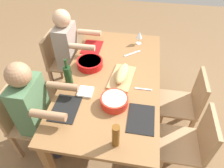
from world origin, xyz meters
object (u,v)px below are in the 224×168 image
object	(u,v)px
chair_far_center	(186,102)
wine_bottle	(68,75)
chair_near_right	(24,119)
beer_bottle	(116,136)
dining_table	(112,82)
diner_near_left	(70,48)
wine_glass	(139,35)
diner_near_right	(36,107)
bread_loaf	(122,73)
serving_bowl_pasta	(114,101)
serving_bowl_salad	(90,63)
cutting_board	(122,77)
chair_far_right	(191,143)
chair_near_left	(59,60)
napkin_stack	(86,92)

from	to	relation	value
chair_far_center	wine_bottle	bearing A→B (deg)	-82.19
chair_near_right	beer_bottle	size ratio (longest dim) A/B	3.86
dining_table	chair_far_center	size ratio (longest dim) A/B	2.16
diner_near_left	wine_glass	size ratio (longest dim) A/B	7.23
chair_near_right	beer_bottle	distance (m)	1.08
diner_near_right	dining_table	bearing A→B (deg)	128.39
bread_loaf	serving_bowl_pasta	bearing A→B (deg)	-3.38
serving_bowl_salad	wine_glass	size ratio (longest dim) A/B	1.72
beer_bottle	wine_glass	bearing A→B (deg)	177.33
diner_near_left	cutting_board	distance (m)	0.91
wine_glass	chair_far_right	bearing A→B (deg)	26.32
chair_far_center	diner_near_right	bearing A→B (deg)	-70.91
chair_near_right	cutting_board	world-z (taller)	chair_near_right
diner_near_right	chair_far_center	distance (m)	1.56
cutting_board	beer_bottle	distance (m)	0.77
chair_near_left	wine_glass	distance (m)	1.13
diner_near_right	chair_far_right	xyz separation A→B (m)	(0.00, 1.46, -0.21)
diner_near_left	wine_glass	world-z (taller)	diner_near_left
dining_table	chair_near_right	size ratio (longest dim) A/B	2.16
wine_bottle	serving_bowl_pasta	bearing A→B (deg)	67.16
chair_far_right	napkin_stack	size ratio (longest dim) A/B	6.07
serving_bowl_salad	wine_bottle	world-z (taller)	wine_bottle
chair_far_right	beer_bottle	xyz separation A→B (m)	(0.27, -0.66, 0.37)
diner_near_left	chair_far_right	distance (m)	1.79
dining_table	napkin_stack	distance (m)	0.36
dining_table	napkin_stack	xyz separation A→B (m)	(0.28, -0.21, 0.09)
cutting_board	dining_table	bearing A→B (deg)	-95.40
chair_near_left	serving_bowl_salad	xyz separation A→B (m)	(0.37, 0.55, 0.30)
diner_near_right	serving_bowl_pasta	xyz separation A→B (m)	(-0.13, 0.72, 0.09)
dining_table	beer_bottle	distance (m)	0.81
dining_table	chair_far_center	bearing A→B (deg)	90.00
serving_bowl_pasta	diner_near_left	bearing A→B (deg)	-140.73
diner_near_left	cutting_board	bearing A→B (deg)	55.32
diner_near_right	wine_bottle	world-z (taller)	diner_near_right
chair_far_center	chair_far_right	bearing A→B (deg)	0.00
diner_near_left	bread_loaf	size ratio (longest dim) A/B	3.75
diner_near_left	serving_bowl_salad	world-z (taller)	diner_near_left
dining_table	wine_bottle	bearing A→B (deg)	-67.69
diner_near_right	chair_near_left	distance (m)	1.05
diner_near_left	serving_bowl_salad	xyz separation A→B (m)	(0.37, 0.37, 0.09)
chair_near_right	cutting_board	distance (m)	1.08
diner_near_right	serving_bowl_salad	distance (m)	0.74
dining_table	chair_near_left	size ratio (longest dim) A/B	2.16
serving_bowl_salad	chair_near_right	bearing A→B (deg)	-40.82
chair_near_left	bread_loaf	world-z (taller)	same
cutting_board	bread_loaf	xyz separation A→B (m)	(0.00, 0.00, 0.06)
chair_near_left	wine_bottle	world-z (taller)	wine_bottle
chair_near_right	bread_loaf	world-z (taller)	same
wine_glass	chair_far_center	bearing A→B (deg)	40.55
bread_loaf	beer_bottle	distance (m)	0.77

